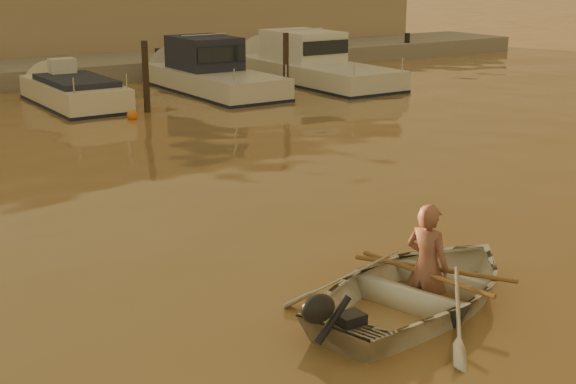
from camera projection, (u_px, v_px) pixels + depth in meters
ground_plane at (252, 336)px, 9.13m from camera, size 160.00×160.00×0.00m
dinghy at (422, 287)px, 9.87m from camera, size 4.10×3.40×0.74m
person at (427, 266)px, 9.87m from camera, size 0.53×0.66×1.60m
outboard_motor at (349, 325)px, 8.77m from camera, size 0.97×0.63×0.70m
oar_port at (433, 269)px, 10.00m from camera, size 1.03×1.89×0.13m
oar_starboard at (425, 273)px, 9.85m from camera, size 0.27×2.10×0.13m
moored_boat_3 at (75, 98)px, 23.73m from camera, size 1.88×5.49×0.95m
moored_boat_4 at (214, 73)px, 26.09m from camera, size 2.25×6.93×1.75m
moored_boat_5 at (314, 65)px, 28.21m from camera, size 2.46×8.17×1.75m
piling_3 at (146, 80)px, 22.50m from camera, size 0.18×0.18×2.20m
piling_4 at (286, 69)px, 24.98m from camera, size 0.18×0.18×2.20m
fender_d at (132, 115)px, 21.72m from camera, size 0.30×0.30×0.30m
fender_e at (270, 97)px, 24.69m from camera, size 0.30×0.30×0.30m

